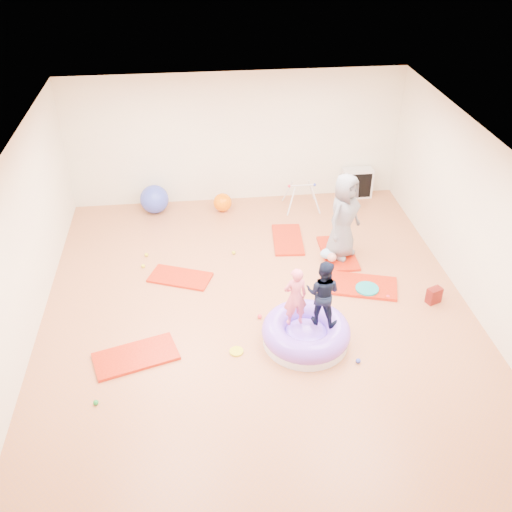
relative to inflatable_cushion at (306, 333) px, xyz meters
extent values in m
cube|color=#B16948|center=(-0.64, 0.80, -0.17)|extent=(7.00, 8.00, 0.01)
cube|color=white|center=(-0.64, 0.80, 2.63)|extent=(7.00, 8.00, 0.01)
cube|color=beige|center=(-0.64, 4.80, 1.23)|extent=(7.00, 0.01, 2.80)
cube|color=beige|center=(-0.64, -3.20, 1.23)|extent=(7.00, 0.01, 2.80)
cube|color=beige|center=(-4.14, 0.80, 1.23)|extent=(0.01, 8.00, 2.80)
cube|color=beige|center=(2.86, 0.80, 1.23)|extent=(0.01, 8.00, 2.80)
cube|color=red|center=(-2.57, -0.06, -0.14)|extent=(1.33, 0.93, 0.05)
cube|color=red|center=(-1.90, 1.88, -0.14)|extent=(1.19, 0.90, 0.04)
cube|color=red|center=(0.20, 2.91, -0.14)|extent=(0.64, 1.16, 0.05)
cube|color=red|center=(1.18, 1.28, -0.14)|extent=(1.46, 1.02, 0.06)
cube|color=red|center=(1.06, 2.32, -0.14)|extent=(0.61, 1.20, 0.05)
cylinder|color=white|center=(0.00, 0.00, -0.09)|extent=(1.31, 1.31, 0.15)
torus|color=#8752F0|center=(0.00, 0.00, 0.05)|extent=(1.35, 1.35, 0.36)
ellipsoid|color=#8752F0|center=(0.00, 0.00, -0.04)|extent=(0.72, 0.72, 0.32)
imported|color=#E75D78|center=(-0.18, 0.06, 0.72)|extent=(0.39, 0.28, 0.99)
imported|color=black|center=(0.23, 0.05, 0.76)|extent=(0.65, 0.60, 1.08)
imported|color=slate|center=(1.09, 2.25, 0.70)|extent=(0.94, 0.92, 1.63)
ellipsoid|color=#8CBDE4|center=(0.86, 2.14, -0.01)|extent=(0.36, 0.23, 0.21)
sphere|color=tan|center=(0.86, 1.97, 0.01)|extent=(0.17, 0.17, 0.17)
sphere|color=#3545C3|center=(0.68, -0.55, -0.13)|extent=(0.07, 0.07, 0.07)
sphere|color=#EE2E40|center=(-0.63, 0.63, -0.13)|extent=(0.07, 0.07, 0.07)
sphere|color=yellow|center=(-0.89, 2.55, -0.13)|extent=(0.07, 0.07, 0.07)
sphere|color=yellow|center=(-2.57, 2.30, -0.13)|extent=(0.07, 0.07, 0.07)
sphere|color=#1C8D31|center=(-3.05, -0.91, -0.13)|extent=(0.07, 0.07, 0.07)
sphere|color=#EE2E40|center=(1.59, 0.89, -0.13)|extent=(0.07, 0.07, 0.07)
sphere|color=yellow|center=(-2.53, 2.67, -0.13)|extent=(0.07, 0.07, 0.07)
sphere|color=yellow|center=(0.10, 0.25, -0.13)|extent=(0.07, 0.07, 0.07)
sphere|color=#3545C3|center=(-2.41, 4.39, 0.13)|extent=(0.60, 0.60, 0.60)
sphere|color=#FF6E00|center=(-0.98, 4.27, 0.03)|extent=(0.39, 0.39, 0.39)
cylinder|color=silver|center=(0.44, 3.95, 0.13)|extent=(0.21, 0.22, 0.56)
cylinder|color=silver|center=(0.44, 4.42, 0.13)|extent=(0.21, 0.22, 0.56)
cylinder|color=silver|center=(0.96, 3.95, 0.13)|extent=(0.21, 0.22, 0.56)
cylinder|color=silver|center=(0.96, 4.42, 0.13)|extent=(0.21, 0.22, 0.56)
cylinder|color=silver|center=(0.70, 4.18, 0.38)|extent=(0.54, 0.03, 0.03)
sphere|color=#EE2E40|center=(0.43, 4.18, 0.38)|extent=(0.07, 0.07, 0.07)
sphere|color=#3545C3|center=(0.97, 4.18, 0.38)|extent=(0.07, 0.07, 0.07)
cube|color=silver|center=(2.02, 4.60, 0.16)|extent=(0.65, 0.32, 0.65)
cube|color=black|center=(2.02, 4.45, 0.16)|extent=(0.56, 0.02, 0.56)
cube|color=silver|center=(2.02, 4.55, 0.16)|extent=(0.02, 0.22, 0.57)
cube|color=silver|center=(2.02, 4.55, 0.16)|extent=(0.57, 0.22, 0.02)
cylinder|color=teal|center=(1.29, 1.11, -0.12)|extent=(0.40, 0.40, 0.09)
cube|color=red|center=(2.31, 0.71, -0.03)|extent=(0.28, 0.23, 0.28)
cylinder|color=yellow|center=(-1.08, -0.12, -0.15)|extent=(0.21, 0.21, 0.03)
camera|label=1|loc=(-1.52, -6.43, 5.78)|focal=40.00mm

